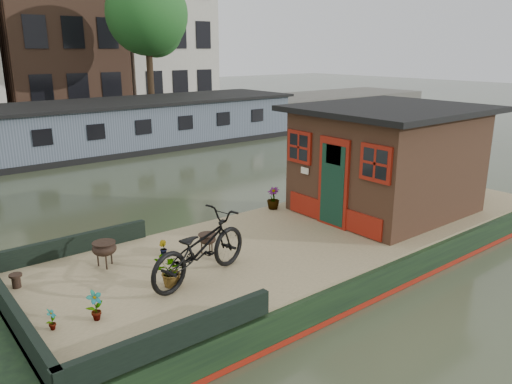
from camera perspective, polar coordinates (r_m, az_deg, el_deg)
ground at (r=10.76m, az=6.94°, el=-7.56°), size 120.00×120.00×0.00m
houseboat_hull at (r=9.82m, az=1.46°, el=-8.10°), size 14.01×4.02×0.60m
houseboat_deck at (r=10.53m, az=7.06°, el=-4.44°), size 11.80×3.80×0.05m
bow_bulwark at (r=7.94m, az=-20.04°, el=-10.88°), size 3.00×4.00×0.35m
cabin at (r=11.79m, az=14.76°, el=3.72°), size 4.00×3.50×2.42m
bicycle at (r=8.16m, az=-6.47°, el=-6.36°), size 2.18×1.18×1.09m
potted_plant_a at (r=7.41m, az=-17.90°, el=-12.27°), size 0.26×0.20×0.44m
potted_plant_b at (r=9.30m, az=-10.59°, el=-6.33°), size 0.15×0.18×0.29m
potted_plant_c at (r=8.07m, az=-9.74°, el=-8.99°), size 0.58×0.55×0.51m
potted_plant_d at (r=11.72m, az=1.98°, el=-0.71°), size 0.36×0.36×0.52m
potted_plant_e at (r=7.41m, az=-22.31°, el=-13.32°), size 0.19×0.20×0.31m
brazier_front at (r=9.23m, az=-5.54°, el=-5.93°), size 0.45×0.45×0.39m
brazier_rear at (r=9.06m, az=-16.89°, el=-6.83°), size 0.46×0.46×0.45m
bollard_port at (r=8.85m, az=-25.72°, el=-9.13°), size 0.20×0.20×0.23m
bollard_stbd at (r=6.43m, az=-19.41°, el=-18.48°), size 0.16×0.16×0.18m
far_houseboat at (r=22.27m, az=-19.66°, el=6.55°), size 20.40×4.40×2.11m
quay at (r=28.51m, az=-23.97°, el=6.95°), size 60.00×6.00×0.90m
tree_right at (r=29.15m, az=-12.15°, el=18.88°), size 4.40×4.40×7.40m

